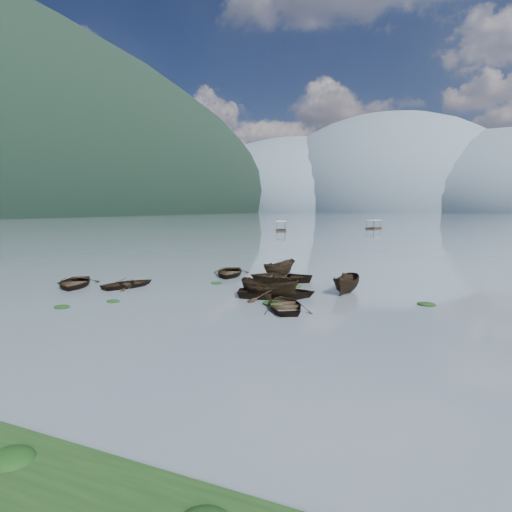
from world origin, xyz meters
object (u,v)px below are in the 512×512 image
at_px(rowboat_0, 74,286).
at_px(rowboat_3, 285,308).
at_px(pontoon_left, 281,231).
at_px(pontoon_centre, 374,229).

bearing_deg(rowboat_0, rowboat_3, -36.24).
xyz_separation_m(pontoon_left, pontoon_centre, (21.87, 20.68, 0.00)).
relative_size(pontoon_left, pontoon_centre, 1.01).
bearing_deg(pontoon_centre, pontoon_left, -122.63).
relative_size(rowboat_3, pontoon_left, 0.61).
relative_size(rowboat_3, pontoon_centre, 0.62).
bearing_deg(rowboat_3, rowboat_0, -27.32).
bearing_deg(pontoon_left, pontoon_centre, 23.86).
xyz_separation_m(rowboat_3, pontoon_centre, (-5.88, 100.69, 0.00)).
relative_size(rowboat_0, pontoon_left, 0.69).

